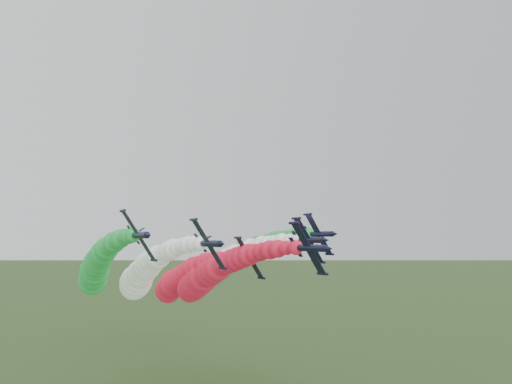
{
  "coord_description": "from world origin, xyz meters",
  "views": [
    {
      "loc": [
        -52.69,
        -82.09,
        44.25
      ],
      "look_at": [
        -4.75,
        3.95,
        53.36
      ],
      "focal_mm": 35.0,
      "sensor_mm": 36.0,
      "label": 1
    }
  ],
  "objects_px": {
    "jet_outer_left": "(97,267)",
    "jet_outer_right": "(231,262)",
    "jet_lead": "(207,277)",
    "jet_inner_left": "(143,274)",
    "jet_inner_right": "(217,268)",
    "jet_trail": "(180,279)"
  },
  "relations": [
    {
      "from": "jet_lead",
      "to": "jet_outer_left",
      "type": "distance_m",
      "value": 30.35
    },
    {
      "from": "jet_inner_right",
      "to": "jet_trail",
      "type": "relative_size",
      "value": 1.0
    },
    {
      "from": "jet_outer_left",
      "to": "jet_outer_right",
      "type": "bearing_deg",
      "value": 2.71
    },
    {
      "from": "jet_outer_right",
      "to": "jet_outer_left",
      "type": "bearing_deg",
      "value": -177.29
    },
    {
      "from": "jet_lead",
      "to": "jet_inner_left",
      "type": "distance_m",
      "value": 19.23
    },
    {
      "from": "jet_lead",
      "to": "jet_inner_left",
      "type": "xyz_separation_m",
      "value": [
        -13.43,
        13.75,
        0.38
      ]
    },
    {
      "from": "jet_inner_left",
      "to": "jet_trail",
      "type": "height_order",
      "value": "jet_inner_left"
    },
    {
      "from": "jet_inner_left",
      "to": "jet_outer_left",
      "type": "distance_m",
      "value": 12.39
    },
    {
      "from": "jet_lead",
      "to": "jet_trail",
      "type": "bearing_deg",
      "value": 85.97
    },
    {
      "from": "jet_lead",
      "to": "jet_outer_left",
      "type": "bearing_deg",
      "value": 146.81
    },
    {
      "from": "jet_inner_right",
      "to": "jet_outer_left",
      "type": "xyz_separation_m",
      "value": [
        -33.7,
        4.65,
        1.18
      ]
    },
    {
      "from": "jet_outer_left",
      "to": "jet_outer_right",
      "type": "distance_m",
      "value": 41.55
    },
    {
      "from": "jet_inner_left",
      "to": "jet_trail",
      "type": "distance_m",
      "value": 19.01
    },
    {
      "from": "jet_inner_left",
      "to": "jet_outer_left",
      "type": "xyz_separation_m",
      "value": [
        -11.89,
        2.81,
        2.09
      ]
    },
    {
      "from": "jet_lead",
      "to": "jet_inner_right",
      "type": "distance_m",
      "value": 14.62
    },
    {
      "from": "jet_inner_right",
      "to": "jet_trail",
      "type": "height_order",
      "value": "jet_inner_right"
    },
    {
      "from": "jet_trail",
      "to": "jet_outer_left",
      "type": "bearing_deg",
      "value": -163.05
    },
    {
      "from": "jet_lead",
      "to": "jet_inner_right",
      "type": "xyz_separation_m",
      "value": [
        8.38,
        11.92,
        1.29
      ]
    },
    {
      "from": "jet_lead",
      "to": "jet_outer_left",
      "type": "height_order",
      "value": "jet_outer_left"
    },
    {
      "from": "jet_outer_right",
      "to": "jet_trail",
      "type": "height_order",
      "value": "jet_outer_right"
    },
    {
      "from": "jet_inner_left",
      "to": "jet_inner_right",
      "type": "relative_size",
      "value": 1.0
    },
    {
      "from": "jet_inner_right",
      "to": "jet_outer_right",
      "type": "bearing_deg",
      "value": 40.28
    }
  ]
}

